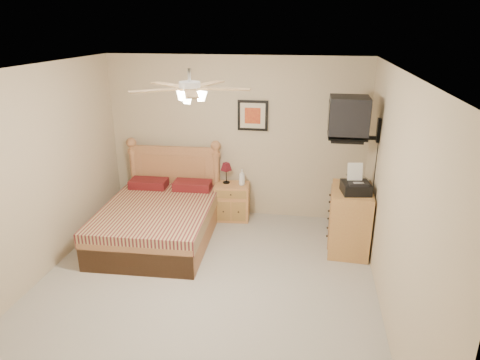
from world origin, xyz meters
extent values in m
plane|color=#9C968D|center=(0.00, 0.00, 0.00)|extent=(4.50, 4.50, 0.00)
cube|color=white|center=(0.00, 0.00, 2.50)|extent=(4.00, 4.50, 0.04)
cube|color=#BCAA8B|center=(0.00, 2.25, 1.25)|extent=(4.00, 0.04, 2.50)
cube|color=#BCAA8B|center=(0.00, -2.25, 1.25)|extent=(4.00, 0.04, 2.50)
cube|color=#BCAA8B|center=(-2.00, 0.00, 1.25)|extent=(0.04, 4.50, 2.50)
cube|color=#BCAA8B|center=(2.00, 0.00, 1.25)|extent=(0.04, 4.50, 2.50)
cube|color=tan|center=(-0.01, 2.00, 0.29)|extent=(0.56, 0.44, 0.57)
imported|color=white|center=(0.14, 2.02, 0.70)|extent=(0.10, 0.10, 0.25)
cube|color=black|center=(0.27, 2.23, 1.62)|extent=(0.46, 0.04, 0.46)
cube|color=#AB6A3D|center=(1.73, 1.28, 0.44)|extent=(0.56, 0.77, 0.88)
imported|color=beige|center=(1.73, 1.57, 0.90)|extent=(0.20, 0.26, 0.02)
imported|color=gray|center=(1.72, 1.60, 0.92)|extent=(0.32, 0.36, 0.02)
camera|label=1|loc=(1.12, -4.10, 2.93)|focal=32.00mm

